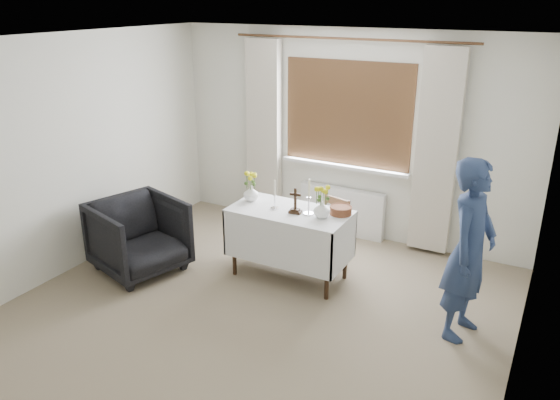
{
  "coord_description": "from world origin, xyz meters",
  "views": [
    {
      "loc": [
        2.34,
        -3.53,
        2.84
      ],
      "look_at": [
        -0.05,
        0.9,
        0.94
      ],
      "focal_mm": 35.0,
      "sensor_mm": 36.0,
      "label": 1
    }
  ],
  "objects_px": {
    "flower_vase_left": "(251,193)",
    "flower_vase_right": "(322,209)",
    "wooden_chair": "(327,235)",
    "altar_table": "(289,244)",
    "wooden_cross": "(295,201)",
    "person": "(470,250)",
    "armchair": "(139,236)"
  },
  "relations": [
    {
      "from": "flower_vase_left",
      "to": "flower_vase_right",
      "type": "distance_m",
      "value": 0.86
    },
    {
      "from": "wooden_chair",
      "to": "flower_vase_right",
      "type": "relative_size",
      "value": 4.57
    },
    {
      "from": "altar_table",
      "to": "flower_vase_right",
      "type": "distance_m",
      "value": 0.59
    },
    {
      "from": "wooden_chair",
      "to": "wooden_cross",
      "type": "height_order",
      "value": "wooden_cross"
    },
    {
      "from": "flower_vase_left",
      "to": "flower_vase_right",
      "type": "relative_size",
      "value": 0.99
    },
    {
      "from": "person",
      "to": "flower_vase_left",
      "type": "distance_m",
      "value": 2.33
    },
    {
      "from": "wooden_cross",
      "to": "flower_vase_left",
      "type": "xyz_separation_m",
      "value": [
        -0.58,
        0.09,
        -0.05
      ]
    },
    {
      "from": "wooden_cross",
      "to": "flower_vase_left",
      "type": "distance_m",
      "value": 0.59
    },
    {
      "from": "altar_table",
      "to": "wooden_chair",
      "type": "relative_size",
      "value": 1.56
    },
    {
      "from": "person",
      "to": "flower_vase_right",
      "type": "xyz_separation_m",
      "value": [
        -1.46,
        0.18,
        0.04
      ]
    },
    {
      "from": "wooden_chair",
      "to": "altar_table",
      "type": "bearing_deg",
      "value": -112.0
    },
    {
      "from": "altar_table",
      "to": "armchair",
      "type": "bearing_deg",
      "value": -156.84
    },
    {
      "from": "armchair",
      "to": "flower_vase_right",
      "type": "height_order",
      "value": "flower_vase_right"
    },
    {
      "from": "altar_table",
      "to": "person",
      "type": "xyz_separation_m",
      "value": [
        1.82,
        -0.19,
        0.43
      ]
    },
    {
      "from": "altar_table",
      "to": "wooden_chair",
      "type": "xyz_separation_m",
      "value": [
        0.27,
        0.36,
        0.02
      ]
    },
    {
      "from": "armchair",
      "to": "person",
      "type": "xyz_separation_m",
      "value": [
        3.32,
        0.45,
        0.41
      ]
    },
    {
      "from": "wooden_cross",
      "to": "altar_table",
      "type": "bearing_deg",
      "value": 147.82
    },
    {
      "from": "altar_table",
      "to": "flower_vase_right",
      "type": "relative_size",
      "value": 7.12
    },
    {
      "from": "altar_table",
      "to": "wooden_chair",
      "type": "distance_m",
      "value": 0.45
    },
    {
      "from": "flower_vase_right",
      "to": "wooden_cross",
      "type": "bearing_deg",
      "value": -176.02
    },
    {
      "from": "altar_table",
      "to": "armchair",
      "type": "distance_m",
      "value": 1.63
    },
    {
      "from": "armchair",
      "to": "altar_table",
      "type": "bearing_deg",
      "value": -49.73
    },
    {
      "from": "wooden_chair",
      "to": "flower_vase_right",
      "type": "height_order",
      "value": "flower_vase_right"
    },
    {
      "from": "altar_table",
      "to": "wooden_cross",
      "type": "bearing_deg",
      "value": -23.06
    },
    {
      "from": "armchair",
      "to": "flower_vase_right",
      "type": "relative_size",
      "value": 5.05
    },
    {
      "from": "wooden_chair",
      "to": "wooden_cross",
      "type": "xyz_separation_m",
      "value": [
        -0.19,
        -0.4,
        0.5
      ]
    },
    {
      "from": "wooden_cross",
      "to": "flower_vase_left",
      "type": "height_order",
      "value": "wooden_cross"
    },
    {
      "from": "wooden_chair",
      "to": "person",
      "type": "relative_size",
      "value": 0.49
    },
    {
      "from": "person",
      "to": "altar_table",
      "type": "bearing_deg",
      "value": 94.51
    },
    {
      "from": "armchair",
      "to": "flower_vase_left",
      "type": "distance_m",
      "value": 1.3
    },
    {
      "from": "armchair",
      "to": "flower_vase_right",
      "type": "xyz_separation_m",
      "value": [
        1.86,
        0.63,
        0.45
      ]
    },
    {
      "from": "altar_table",
      "to": "flower_vase_left",
      "type": "distance_m",
      "value": 0.68
    }
  ]
}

